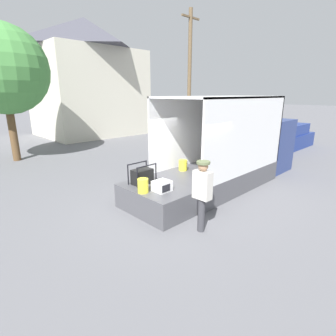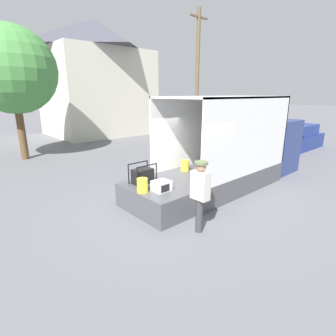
# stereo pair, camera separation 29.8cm
# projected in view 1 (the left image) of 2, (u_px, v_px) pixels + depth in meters

# --- Properties ---
(ground_plane) EXTENTS (160.00, 160.00, 0.00)m
(ground_plane) POSITION_uv_depth(u_px,v_px,m) (173.00, 204.00, 8.11)
(ground_plane) COLOR slate
(box_truck) EXTENTS (6.58, 2.22, 3.20)m
(box_truck) POSITION_uv_depth(u_px,v_px,m) (241.00, 154.00, 10.47)
(box_truck) COLOR navy
(box_truck) RESTS_ON ground
(tailgate_deck) EXTENTS (1.39, 2.11, 0.72)m
(tailgate_deck) POSITION_uv_depth(u_px,v_px,m) (156.00, 199.00, 7.54)
(tailgate_deck) COLOR #4C4C51
(tailgate_deck) RESTS_ON ground
(microwave) EXTENTS (0.44, 0.43, 0.28)m
(microwave) POSITION_uv_depth(u_px,v_px,m) (162.00, 186.00, 7.12)
(microwave) COLOR white
(microwave) RESTS_ON tailgate_deck
(portable_generator) EXTENTS (0.72, 0.48, 0.61)m
(portable_generator) POSITION_uv_depth(u_px,v_px,m) (143.00, 176.00, 7.69)
(portable_generator) COLOR black
(portable_generator) RESTS_ON tailgate_deck
(orange_bucket) EXTENTS (0.29, 0.29, 0.38)m
(orange_bucket) POSITION_uv_depth(u_px,v_px,m) (143.00, 186.00, 7.00)
(orange_bucket) COLOR yellow
(orange_bucket) RESTS_ON tailgate_deck
(worker_person) EXTENTS (0.32, 0.44, 1.78)m
(worker_person) POSITION_uv_depth(u_px,v_px,m) (202.00, 189.00, 6.21)
(worker_person) COLOR #38383D
(worker_person) RESTS_ON ground
(pickup_truck_blue) EXTENTS (5.40, 1.94, 1.49)m
(pickup_truck_blue) POSITION_uv_depth(u_px,v_px,m) (283.00, 139.00, 16.07)
(pickup_truck_blue) COLOR navy
(pickup_truck_blue) RESTS_ON ground
(house_backdrop) EXTENTS (7.92, 6.84, 8.85)m
(house_backdrop) POSITION_uv_depth(u_px,v_px,m) (88.00, 78.00, 20.98)
(house_backdrop) COLOR beige
(house_backdrop) RESTS_ON ground
(utility_pole) EXTENTS (1.80, 0.28, 9.08)m
(utility_pole) POSITION_uv_depth(u_px,v_px,m) (189.00, 74.00, 19.51)
(utility_pole) COLOR brown
(utility_pole) RESTS_ON ground
(street_tree) EXTENTS (4.13, 4.13, 6.42)m
(street_tree) POSITION_uv_depth(u_px,v_px,m) (3.00, 70.00, 12.18)
(street_tree) COLOR brown
(street_tree) RESTS_ON ground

